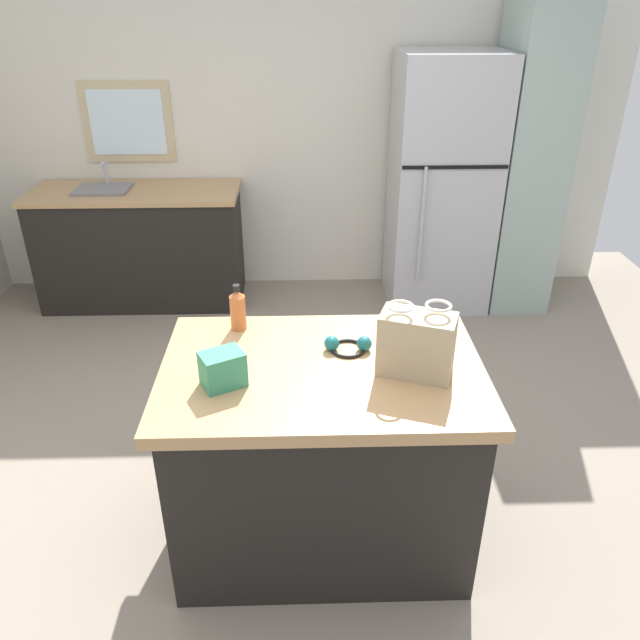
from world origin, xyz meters
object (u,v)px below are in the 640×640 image
object	(u,v)px
kitchen_island	(322,454)
tall_cabinet	(527,161)
small_box	(223,369)
refrigerator	(442,185)
ear_defenders	(348,345)
shopping_bag	(416,344)
bottle	(238,309)

from	to	relation	value
kitchen_island	tall_cabinet	bearing A→B (deg)	56.90
tall_cabinet	small_box	distance (m)	3.27
refrigerator	ear_defenders	xyz separation A→B (m)	(-0.88, -2.35, -0.00)
shopping_bag	bottle	distance (m)	0.82
tall_cabinet	kitchen_island	bearing A→B (deg)	-123.10
refrigerator	small_box	size ratio (longest dim) A/B	11.96
kitchen_island	tall_cabinet	world-z (taller)	tall_cabinet
small_box	ear_defenders	xyz separation A→B (m)	(0.49, 0.24, -0.05)
tall_cabinet	shopping_bag	world-z (taller)	tall_cabinet
tall_cabinet	refrigerator	bearing A→B (deg)	-179.98
shopping_bag	small_box	distance (m)	0.75
refrigerator	shopping_bag	bearing A→B (deg)	-103.93
tall_cabinet	bottle	distance (m)	2.92
shopping_bag	ear_defenders	xyz separation A→B (m)	(-0.25, 0.18, -0.11)
refrigerator	small_box	world-z (taller)	refrigerator
small_box	bottle	size ratio (longest dim) A/B	0.74
kitchen_island	shopping_bag	xyz separation A→B (m)	(0.36, -0.06, 0.58)
tall_cabinet	small_box	world-z (taller)	tall_cabinet
refrigerator	tall_cabinet	distance (m)	0.65
tall_cabinet	ear_defenders	world-z (taller)	tall_cabinet
kitchen_island	tall_cabinet	xyz separation A→B (m)	(1.61, 2.47, 0.66)
shopping_bag	kitchen_island	bearing A→B (deg)	171.08
refrigerator	small_box	bearing A→B (deg)	-117.86
tall_cabinet	small_box	bearing A→B (deg)	-127.54
tall_cabinet	small_box	size ratio (longest dim) A/B	14.21
kitchen_island	shopping_bag	size ratio (longest dim) A/B	4.06
refrigerator	ear_defenders	distance (m)	2.51
tall_cabinet	shopping_bag	bearing A→B (deg)	-116.29
shopping_bag	small_box	bearing A→B (deg)	-175.07
ear_defenders	refrigerator	bearing A→B (deg)	69.51
kitchen_island	bottle	size ratio (longest dim) A/B	6.12
small_box	refrigerator	bearing A→B (deg)	62.14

